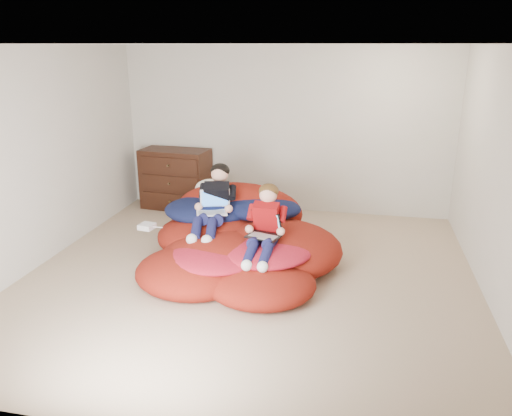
{
  "coord_description": "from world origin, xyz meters",
  "views": [
    {
      "loc": [
        1.13,
        -5.0,
        2.5
      ],
      "look_at": [
        0.0,
        0.36,
        0.7
      ],
      "focal_mm": 35.0,
      "sensor_mm": 36.0,
      "label": 1
    }
  ],
  "objects_px": {
    "younger_boy": "(265,223)",
    "laptop_white": "(213,206)",
    "dresser": "(176,179)",
    "beanbag_pile": "(238,243)",
    "older_boy": "(215,200)",
    "laptop_black": "(265,229)"
  },
  "relations": [
    {
      "from": "beanbag_pile",
      "to": "younger_boy",
      "type": "relative_size",
      "value": 2.6
    },
    {
      "from": "younger_boy",
      "to": "older_boy",
      "type": "bearing_deg",
      "value": 144.57
    },
    {
      "from": "older_boy",
      "to": "younger_boy",
      "type": "height_order",
      "value": "older_boy"
    },
    {
      "from": "beanbag_pile",
      "to": "older_boy",
      "type": "height_order",
      "value": "older_boy"
    },
    {
      "from": "laptop_white",
      "to": "laptop_black",
      "type": "distance_m",
      "value": 0.86
    },
    {
      "from": "laptop_white",
      "to": "laptop_black",
      "type": "relative_size",
      "value": 0.97
    },
    {
      "from": "beanbag_pile",
      "to": "older_boy",
      "type": "bearing_deg",
      "value": 147.07
    },
    {
      "from": "younger_boy",
      "to": "laptop_white",
      "type": "xyz_separation_m",
      "value": [
        -0.73,
        0.45,
        -0.0
      ]
    },
    {
      "from": "dresser",
      "to": "laptop_white",
      "type": "distance_m",
      "value": 2.06
    },
    {
      "from": "dresser",
      "to": "older_boy",
      "type": "bearing_deg",
      "value": -55.56
    },
    {
      "from": "dresser",
      "to": "beanbag_pile",
      "type": "relative_size",
      "value": 0.46
    },
    {
      "from": "older_boy",
      "to": "dresser",
      "type": "bearing_deg",
      "value": 124.44
    },
    {
      "from": "laptop_white",
      "to": "laptop_black",
      "type": "bearing_deg",
      "value": -32.35
    },
    {
      "from": "younger_boy",
      "to": "laptop_white",
      "type": "bearing_deg",
      "value": 147.99
    },
    {
      "from": "older_boy",
      "to": "laptop_white",
      "type": "xyz_separation_m",
      "value": [
        -0.0,
        -0.06,
        -0.06
      ]
    },
    {
      "from": "laptop_white",
      "to": "laptop_black",
      "type": "xyz_separation_m",
      "value": [
        0.73,
        -0.46,
        -0.07
      ]
    },
    {
      "from": "laptop_black",
      "to": "younger_boy",
      "type": "bearing_deg",
      "value": 90.0
    },
    {
      "from": "dresser",
      "to": "beanbag_pile",
      "type": "height_order",
      "value": "dresser"
    },
    {
      "from": "laptop_white",
      "to": "younger_boy",
      "type": "bearing_deg",
      "value": -32.01
    },
    {
      "from": "dresser",
      "to": "beanbag_pile",
      "type": "distance_m",
      "value": 2.39
    },
    {
      "from": "younger_boy",
      "to": "laptop_black",
      "type": "relative_size",
      "value": 2.11
    },
    {
      "from": "dresser",
      "to": "younger_boy",
      "type": "bearing_deg",
      "value": -49.37
    }
  ]
}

